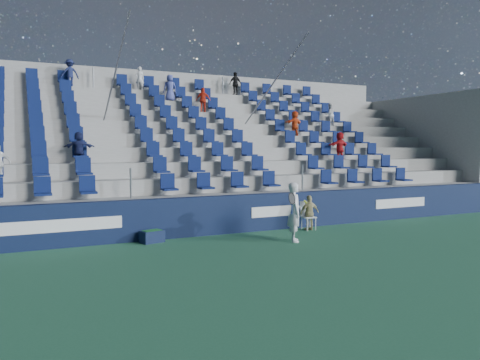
# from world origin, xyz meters

# --- Properties ---
(ground) EXTENTS (70.00, 70.00, 0.00)m
(ground) POSITION_xyz_m (0.00, 0.00, 0.00)
(ground) COLOR #2C6645
(ground) RESTS_ON ground
(sponsor_wall) EXTENTS (24.00, 0.32, 1.20)m
(sponsor_wall) POSITION_xyz_m (0.00, 3.15, 0.60)
(sponsor_wall) COLOR #101B3C
(sponsor_wall) RESTS_ON ground
(grandstand) EXTENTS (24.00, 8.17, 6.63)m
(grandstand) POSITION_xyz_m (-0.00, 8.24, 2.13)
(grandstand) COLOR #A2A29D
(grandstand) RESTS_ON ground
(tennis_player) EXTENTS (0.72, 0.74, 1.71)m
(tennis_player) POSITION_xyz_m (1.15, 1.13, 0.86)
(tennis_player) COLOR silver
(tennis_player) RESTS_ON ground
(line_judge_chair) EXTENTS (0.46, 0.47, 0.93)m
(line_judge_chair) POSITION_xyz_m (2.58, 2.65, 0.53)
(line_judge_chair) COLOR white
(line_judge_chair) RESTS_ON ground
(line_judge) EXTENTS (0.69, 0.33, 1.15)m
(line_judge) POSITION_xyz_m (2.58, 2.50, 0.57)
(line_judge) COLOR tan
(line_judge) RESTS_ON ground
(ball_bin) EXTENTS (0.71, 0.56, 0.35)m
(ball_bin) POSITION_xyz_m (-2.60, 2.75, 0.19)
(ball_bin) COLOR #0F1937
(ball_bin) RESTS_ON ground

